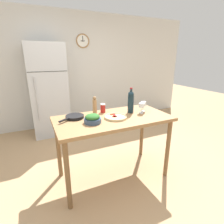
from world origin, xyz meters
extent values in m
plane|color=tan|center=(0.00, 0.00, 0.00)|extent=(14.00, 14.00, 0.00)
cube|color=silver|center=(0.00, 2.33, 1.30)|extent=(6.40, 0.06, 2.60)
torus|color=#997047|center=(0.30, 2.29, 1.96)|extent=(0.32, 0.03, 0.32)
cylinder|color=white|center=(0.30, 2.29, 1.96)|extent=(0.27, 0.01, 0.27)
cube|color=black|center=(0.30, 2.29, 1.96)|extent=(0.09, 0.01, 0.01)
cube|color=black|center=(0.30, 2.29, 2.01)|extent=(0.01, 0.01, 0.12)
cube|color=#B7BCC1|center=(-0.59, 1.94, 0.94)|extent=(0.73, 0.67, 1.88)
cube|color=black|center=(-0.59, 1.60, 1.36)|extent=(0.72, 0.01, 0.01)
cylinder|color=#B2B2B7|center=(-0.85, 1.59, 0.85)|extent=(0.02, 0.02, 0.85)
cube|color=olive|center=(0.00, 0.00, 0.86)|extent=(1.48, 0.74, 0.04)
cylinder|color=brown|center=(-0.68, -0.31, 0.42)|extent=(0.06, 0.06, 0.84)
cylinder|color=brown|center=(0.68, -0.31, 0.42)|extent=(0.06, 0.06, 0.84)
cylinder|color=brown|center=(-0.68, 0.31, 0.42)|extent=(0.06, 0.06, 0.84)
cylinder|color=brown|center=(0.68, 0.31, 0.42)|extent=(0.06, 0.06, 0.84)
cylinder|color=#142833|center=(0.30, 0.08, 1.00)|extent=(0.08, 0.08, 0.24)
sphere|color=#142833|center=(0.30, 0.08, 1.14)|extent=(0.08, 0.08, 0.08)
cylinder|color=#142833|center=(0.30, 0.08, 1.18)|extent=(0.03, 0.03, 0.08)
cylinder|color=maroon|center=(0.30, 0.08, 1.22)|extent=(0.03, 0.03, 0.02)
cylinder|color=silver|center=(0.42, -0.01, 0.88)|extent=(0.06, 0.06, 0.00)
cylinder|color=silver|center=(0.42, -0.01, 0.93)|extent=(0.01, 0.01, 0.08)
cylinder|color=white|center=(0.42, -0.01, 1.00)|extent=(0.08, 0.08, 0.06)
cylinder|color=maroon|center=(0.42, -0.01, 0.98)|extent=(0.07, 0.07, 0.02)
cylinder|color=silver|center=(0.49, 0.05, 0.88)|extent=(0.06, 0.06, 0.00)
cylinder|color=silver|center=(0.49, 0.05, 0.93)|extent=(0.01, 0.01, 0.08)
cylinder|color=white|center=(0.49, 0.05, 1.00)|extent=(0.08, 0.08, 0.06)
cylinder|color=maroon|center=(0.49, 0.05, 0.97)|extent=(0.07, 0.07, 0.01)
cylinder|color=#AD7F51|center=(-0.15, 0.27, 0.98)|extent=(0.06, 0.06, 0.19)
sphere|color=#936C45|center=(-0.15, 0.27, 1.09)|extent=(0.05, 0.05, 0.05)
cylinder|color=#384C6B|center=(-0.30, -0.07, 0.91)|extent=(0.20, 0.20, 0.06)
ellipsoid|color=#2D6628|center=(-0.30, -0.07, 0.96)|extent=(0.17, 0.17, 0.07)
cylinder|color=#DBC189|center=(0.02, -0.04, 0.89)|extent=(0.29, 0.29, 0.02)
torus|color=#DBC189|center=(0.02, -0.04, 0.90)|extent=(0.29, 0.29, 0.02)
cylinder|color=red|center=(0.02, -0.04, 0.90)|extent=(0.03, 0.03, 0.01)
cylinder|color=red|center=(0.01, -0.01, 0.90)|extent=(0.04, 0.04, 0.01)
cylinder|color=red|center=(0.03, 0.05, 0.90)|extent=(0.04, 0.04, 0.01)
cylinder|color=#AC2E10|center=(-0.01, -0.03, 0.90)|extent=(0.04, 0.04, 0.01)
cylinder|color=#B02118|center=(0.01, -0.04, 0.90)|extent=(0.05, 0.05, 0.01)
cylinder|color=red|center=(0.00, 0.05, 0.90)|extent=(0.04, 0.04, 0.01)
cylinder|color=#B83220|center=(0.01, -0.03, 0.90)|extent=(0.04, 0.04, 0.01)
cylinder|color=red|center=(-0.01, -0.04, 0.90)|extent=(0.03, 0.03, 0.01)
cylinder|color=#B2231E|center=(-0.04, 0.25, 0.94)|extent=(0.07, 0.07, 0.11)
cylinder|color=white|center=(-0.04, 0.25, 1.00)|extent=(0.07, 0.07, 0.01)
cylinder|color=black|center=(-0.45, 0.18, 0.90)|extent=(0.23, 0.23, 0.04)
cylinder|color=black|center=(-0.45, 0.18, 0.90)|extent=(0.19, 0.19, 0.03)
cube|color=black|center=(-0.61, 0.08, 0.91)|extent=(0.13, 0.09, 0.02)
camera|label=1|loc=(-0.91, -1.91, 1.63)|focal=28.00mm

